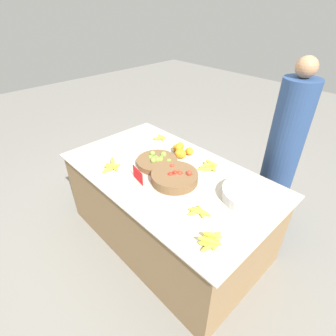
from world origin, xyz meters
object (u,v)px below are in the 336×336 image
at_px(lime_bowl, 157,161).
at_px(metal_bowl, 249,194).
at_px(tomato_basket, 174,177).
at_px(vendor_person, 281,158).
at_px(price_sign, 138,175).

height_order(lime_bowl, metal_bowl, lime_bowl).
distance_m(lime_bowl, tomato_basket, 0.29).
xyz_separation_m(lime_bowl, vendor_person, (0.72, 0.86, -0.01)).
distance_m(tomato_basket, metal_bowl, 0.58).
xyz_separation_m(tomato_basket, price_sign, (-0.20, -0.21, 0.02)).
bearing_deg(vendor_person, tomato_basket, -114.96).
xyz_separation_m(lime_bowl, price_sign, (0.08, -0.28, 0.03)).
bearing_deg(lime_bowl, price_sign, -73.46).
bearing_deg(tomato_basket, vendor_person, 65.04).
height_order(tomato_basket, vendor_person, vendor_person).
relative_size(lime_bowl, metal_bowl, 0.90).
distance_m(lime_bowl, metal_bowl, 0.83).
bearing_deg(metal_bowl, vendor_person, 97.74).
distance_m(tomato_basket, price_sign, 0.29).
relative_size(tomato_basket, price_sign, 2.42).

